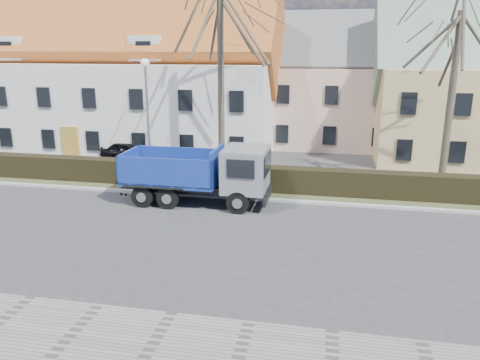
% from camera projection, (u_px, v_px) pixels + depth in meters
% --- Properties ---
extents(ground, '(120.00, 120.00, 0.00)m').
position_uv_depth(ground, '(222.00, 234.00, 18.87)').
color(ground, '#38383A').
extents(curb_far, '(80.00, 0.30, 0.12)m').
position_uv_depth(curb_far, '(243.00, 198.00, 23.19)').
color(curb_far, '#AAA9A5').
rests_on(curb_far, ground).
extents(grass_strip, '(80.00, 3.00, 0.10)m').
position_uv_depth(grass_strip, '(249.00, 189.00, 24.70)').
color(grass_strip, '#434A2A').
rests_on(grass_strip, ground).
extents(hedge, '(60.00, 0.90, 1.30)m').
position_uv_depth(hedge, '(248.00, 179.00, 24.35)').
color(hedge, black).
rests_on(hedge, ground).
extents(building_white, '(26.80, 10.80, 9.50)m').
position_uv_depth(building_white, '(102.00, 82.00, 35.09)').
color(building_white, white).
rests_on(building_white, ground).
extents(building_pink, '(10.80, 8.80, 8.00)m').
position_uv_depth(building_pink, '(332.00, 91.00, 35.89)').
color(building_pink, beige).
rests_on(building_pink, ground).
extents(tree_1, '(9.20, 9.20, 12.65)m').
position_uv_depth(tree_1, '(221.00, 65.00, 25.53)').
color(tree_1, '#4B4134').
rests_on(tree_1, ground).
extents(tree_2, '(8.00, 8.00, 11.00)m').
position_uv_depth(tree_2, '(453.00, 84.00, 23.51)').
color(tree_2, '#4B4134').
rests_on(tree_2, ground).
extents(dump_truck, '(7.28, 2.71, 2.91)m').
position_uv_depth(dump_truck, '(191.00, 173.00, 22.36)').
color(dump_truck, navy).
rests_on(dump_truck, ground).
extents(streetlight, '(0.53, 0.53, 6.79)m').
position_uv_depth(streetlight, '(148.00, 121.00, 25.62)').
color(streetlight, gray).
rests_on(streetlight, ground).
extents(cart_frame, '(0.64, 0.41, 0.55)m').
position_uv_depth(cart_frame, '(120.00, 190.00, 23.76)').
color(cart_frame, silver).
rests_on(cart_frame, ground).
extents(parked_car_a, '(3.98, 1.99, 1.30)m').
position_uv_depth(parked_car_a, '(129.00, 151.00, 30.88)').
color(parked_car_a, black).
rests_on(parked_car_a, ground).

